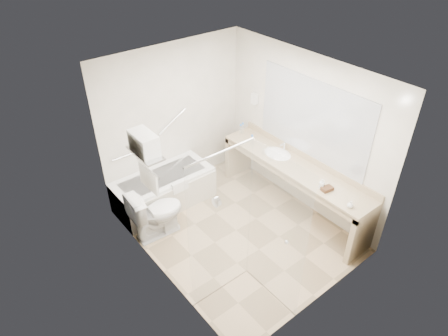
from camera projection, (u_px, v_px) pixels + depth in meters
floor at (236, 230)px, 6.12m from camera, size 3.20×3.20×0.00m
ceiling at (240, 75)px, 4.70m from camera, size 2.60×3.20×0.10m
wall_back at (174, 120)px, 6.43m from camera, size 2.60×0.10×2.50m
wall_front at (332, 226)px, 4.38m from camera, size 2.60×0.10×2.50m
wall_left at (155, 201)px, 4.74m from camera, size 0.10×3.20×2.50m
wall_right at (303, 133)px, 6.08m from camera, size 0.10×3.20×2.50m
bathtub at (164, 190)px, 6.50m from camera, size 1.60×0.73×0.59m
grab_bar_short at (124, 156)px, 6.09m from camera, size 0.40×0.03×0.03m
grab_bar_long at (172, 121)px, 6.38m from camera, size 0.53×0.03×0.33m
shower_enclosure at (248, 230)px, 4.60m from camera, size 0.96×0.91×2.11m
towel_shelf at (145, 149)px, 4.74m from camera, size 0.24×0.55×0.81m
vanity_counter at (294, 176)px, 6.19m from camera, size 0.55×2.70×0.95m
sink at (278, 155)px, 6.36m from camera, size 0.40×0.52×0.14m
faucet at (284, 146)px, 6.37m from camera, size 0.03×0.03×0.14m
mirror at (312, 119)px, 5.81m from camera, size 0.02×2.00×1.20m
hairdryer_unit at (254, 99)px, 6.61m from camera, size 0.08×0.10×0.18m
toilet at (157, 213)px, 5.86m from camera, size 0.83×0.50×0.79m
amenity_basket at (327, 189)px, 5.54m from camera, size 0.18×0.13×0.05m
soap_bottle_a at (321, 186)px, 5.58m from camera, size 0.11×0.16×0.07m
soap_bottle_b at (350, 205)px, 5.23m from camera, size 0.10×0.12×0.08m
water_bottle_left at (243, 128)px, 6.83m from camera, size 0.06×0.06×0.19m
water_bottle_mid at (252, 140)px, 6.50m from camera, size 0.06×0.06×0.19m
water_bottle_right at (241, 129)px, 6.81m from camera, size 0.06×0.06×0.18m
drinking_glass_near at (271, 158)px, 6.16m from camera, size 0.08×0.08×0.08m
drinking_glass_far at (264, 152)px, 6.30m from camera, size 0.07×0.07×0.09m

